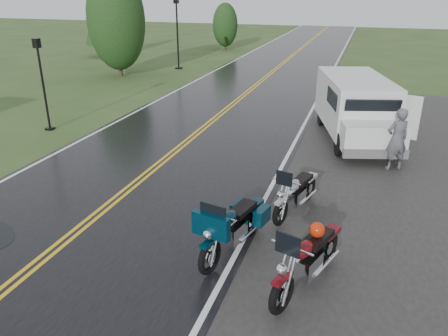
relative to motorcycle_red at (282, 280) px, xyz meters
name	(u,v)px	position (x,y,z in m)	size (l,w,h in m)	color
ground	(90,222)	(-5.06, 1.77, -0.74)	(120.00, 120.00, 0.00)	#2D471E
road	(220,115)	(-5.06, 11.77, -0.72)	(8.00, 100.00, 0.04)	black
motorcycle_red	(282,280)	(0.00, 0.00, 0.00)	(0.91, 2.51, 1.48)	#590A10
motorcycle_teal	(210,244)	(-1.55, 0.68, -0.01)	(0.90, 2.48, 1.47)	#042231
motorcycle_silver	(281,202)	(-0.60, 2.97, -0.08)	(0.82, 2.24, 1.33)	#9DA0A4
van_white	(343,124)	(0.40, 8.22, 0.41)	(2.20, 5.86, 2.30)	silver
person_at_van	(397,140)	(2.07, 7.59, 0.23)	(0.71, 0.47, 1.95)	#4D4D52
lamp_post_near_left	(43,85)	(-10.89, 7.73, 1.05)	(0.31, 0.31, 3.58)	black
lamp_post_far_left	(177,33)	(-11.59, 22.29, 1.65)	(0.41, 0.41, 4.79)	black
tree_left_mid	(117,31)	(-14.05, 18.69, 2.03)	(3.55, 3.55, 5.55)	#1E3D19
tree_left_far	(225,30)	(-11.63, 33.02, 0.98)	(2.24, 2.24, 3.45)	#1E3D19
pine_left_far	(101,21)	(-19.75, 25.74, 2.03)	(2.66, 2.66, 5.54)	#1E3D19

